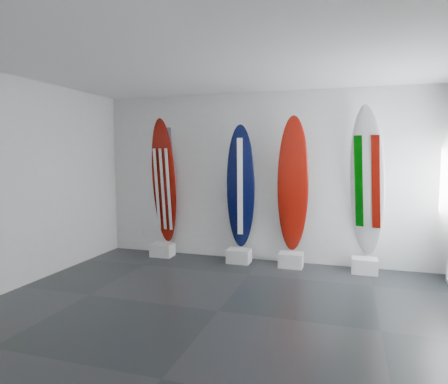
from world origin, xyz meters
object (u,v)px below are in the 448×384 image
(surfboard_usa, at_px, (164,181))
(surfboard_italy, at_px, (367,183))
(surfboard_navy, at_px, (241,187))
(surfboard_swiss, at_px, (293,185))

(surfboard_usa, bearing_deg, surfboard_italy, 10.03)
(surfboard_navy, relative_size, surfboard_swiss, 0.94)
(surfboard_usa, relative_size, surfboard_swiss, 1.01)
(surfboard_navy, bearing_deg, surfboard_swiss, -9.69)
(surfboard_usa, height_order, surfboard_italy, surfboard_italy)
(surfboard_usa, relative_size, surfboard_navy, 1.07)
(surfboard_usa, bearing_deg, surfboard_navy, 10.03)
(surfboard_navy, height_order, surfboard_italy, surfboard_italy)
(surfboard_navy, bearing_deg, surfboard_italy, -9.69)
(surfboard_usa, height_order, surfboard_swiss, surfboard_usa)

